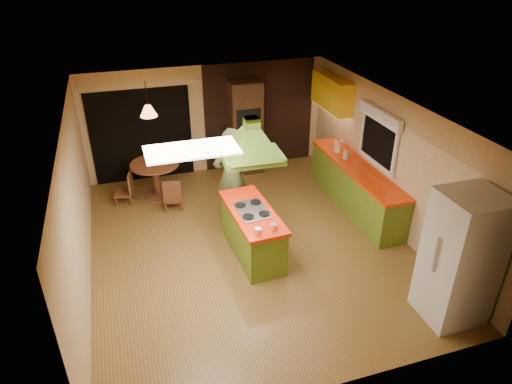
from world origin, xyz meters
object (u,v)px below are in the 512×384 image
object	(u,v)px
refrigerator	(461,258)
canister_large	(338,146)
dining_table	(156,173)
wall_oven	(245,127)
man	(231,175)
kitchen_island	(252,232)

from	to	relation	value
refrigerator	canister_large	size ratio (longest dim) A/B	8.29
refrigerator	dining_table	bearing A→B (deg)	126.89
refrigerator	wall_oven	distance (m)	5.73
canister_large	man	bearing A→B (deg)	-168.97
kitchen_island	man	xyz separation A→B (m)	(-0.05, 1.21, 0.51)
canister_large	wall_oven	bearing A→B (deg)	135.62
man	canister_large	xyz separation A→B (m)	(2.47, 0.48, 0.09)
wall_oven	dining_table	xyz separation A→B (m)	(-2.17, -0.62, -0.55)
refrigerator	wall_oven	xyz separation A→B (m)	(-1.47, 5.54, 0.09)
man	kitchen_island	bearing A→B (deg)	81.29
man	dining_table	world-z (taller)	man
man	canister_large	distance (m)	2.52
man	refrigerator	xyz separation A→B (m)	(2.35, -3.51, 0.04)
kitchen_island	canister_large	xyz separation A→B (m)	(2.42, 1.69, 0.60)
refrigerator	kitchen_island	bearing A→B (deg)	135.50
kitchen_island	dining_table	world-z (taller)	kitchen_island
kitchen_island	wall_oven	distance (m)	3.41
refrigerator	dining_table	size ratio (longest dim) A/B	1.96
dining_table	canister_large	world-z (taller)	canister_large
refrigerator	canister_large	bearing A→B (deg)	88.73
kitchen_island	wall_oven	xyz separation A→B (m)	(0.83, 3.24, 0.65)
canister_large	refrigerator	bearing A→B (deg)	-91.67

